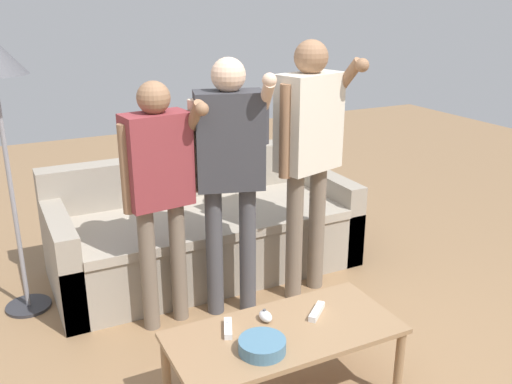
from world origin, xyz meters
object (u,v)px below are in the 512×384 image
(game_remote_nunchuk, at_px, (265,316))
(player_center, at_px, (230,160))
(game_remote_wand_near, at_px, (317,312))
(coffee_table, at_px, (284,339))
(snack_bowl, at_px, (262,346))
(game_remote_wand_far, at_px, (228,328))
(player_right, at_px, (309,142))
(couch, at_px, (203,231))
(player_left, at_px, (159,179))

(game_remote_nunchuk, relative_size, player_center, 0.06)
(game_remote_wand_near, bearing_deg, coffee_table, -165.66)
(snack_bowl, relative_size, game_remote_wand_far, 1.39)
(coffee_table, distance_m, player_center, 1.10)
(player_center, bearing_deg, game_remote_nunchuk, -102.06)
(game_remote_nunchuk, relative_size, player_right, 0.05)
(couch, relative_size, snack_bowl, 10.07)
(coffee_table, xyz_separation_m, player_center, (0.13, 0.90, 0.63))
(player_left, distance_m, game_remote_wand_far, 0.97)
(coffee_table, distance_m, snack_bowl, 0.21)
(player_left, bearing_deg, couch, 51.39)
(couch, relative_size, coffee_table, 1.93)
(coffee_table, bearing_deg, player_right, 53.67)
(game_remote_nunchuk, distance_m, player_left, 0.99)
(coffee_table, relative_size, game_remote_nunchuk, 12.48)
(snack_bowl, bearing_deg, couch, 77.69)
(game_remote_nunchuk, bearing_deg, player_right, 48.14)
(player_left, distance_m, player_center, 0.42)
(game_remote_wand_near, relative_size, game_remote_wand_far, 0.98)
(game_remote_wand_far, bearing_deg, player_center, 65.02)
(couch, xyz_separation_m, game_remote_wand_near, (0.02, -1.49, 0.14))
(game_remote_nunchuk, height_order, player_left, player_left)
(game_remote_nunchuk, bearing_deg, game_remote_wand_far, -179.07)
(game_remote_nunchuk, relative_size, game_remote_wand_near, 0.60)
(game_remote_wand_far, bearing_deg, coffee_table, -25.29)
(player_center, height_order, game_remote_wand_near, player_center)
(couch, height_order, snack_bowl, couch)
(game_remote_wand_far, bearing_deg, couch, 73.30)
(game_remote_nunchuk, bearing_deg, player_center, 77.94)
(snack_bowl, xyz_separation_m, player_right, (0.83, 1.00, 0.60))
(player_center, height_order, player_right, player_right)
(game_remote_wand_far, bearing_deg, game_remote_nunchuk, 0.93)
(player_center, relative_size, game_remote_wand_near, 10.67)
(player_center, relative_size, player_right, 0.95)
(player_center, xyz_separation_m, game_remote_wand_near, (0.09, -0.84, -0.57))
(game_remote_nunchuk, bearing_deg, player_left, 106.76)
(player_left, bearing_deg, game_remote_wand_near, -60.59)
(player_right, distance_m, game_remote_wand_far, 1.35)
(player_left, xyz_separation_m, game_remote_wand_near, (0.50, -0.89, -0.50))
(snack_bowl, xyz_separation_m, game_remote_nunchuk, (0.13, 0.22, -0.01))
(game_remote_nunchuk, xyz_separation_m, game_remote_wand_near, (0.25, -0.06, -0.01))
(game_remote_wand_near, height_order, game_remote_wand_far, same)
(couch, bearing_deg, snack_bowl, -102.31)
(player_right, height_order, game_remote_wand_near, player_right)
(game_remote_nunchuk, distance_m, player_right, 1.22)
(player_left, xyz_separation_m, game_remote_wand_far, (0.05, -0.83, -0.50))
(game_remote_wand_near, distance_m, game_remote_wand_far, 0.45)
(coffee_table, height_order, snack_bowl, snack_bowl)
(coffee_table, height_order, player_center, player_center)
(couch, height_order, player_center, player_center)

